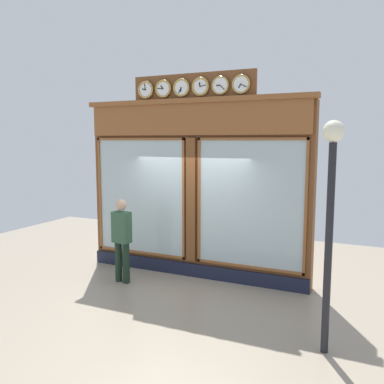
% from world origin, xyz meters
% --- Properties ---
extents(ground_plane, '(14.00, 14.00, 0.00)m').
position_xyz_m(ground_plane, '(0.00, 2.80, 0.00)').
color(ground_plane, gray).
extents(shop_facade, '(4.95, 0.42, 4.17)m').
position_xyz_m(shop_facade, '(0.00, -0.12, 1.89)').
color(shop_facade, brown).
rests_on(shop_facade, ground_plane).
extents(pedestrian, '(0.38, 0.26, 1.69)m').
position_xyz_m(pedestrian, '(1.13, 0.91, 0.93)').
color(pedestrian, '#1C2F21').
rests_on(pedestrian, ground_plane).
extents(street_lamp, '(0.28, 0.28, 3.10)m').
position_xyz_m(street_lamp, '(-2.93, 2.07, 2.09)').
color(street_lamp, black).
rests_on(street_lamp, ground_plane).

